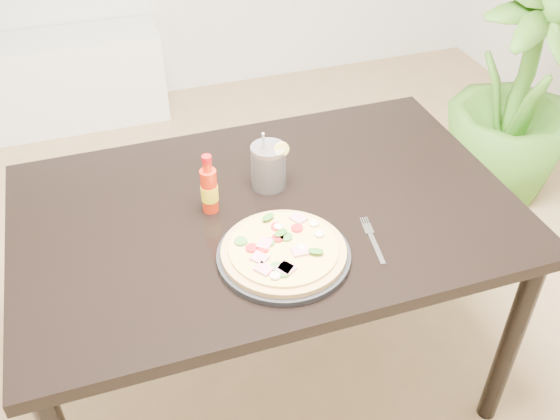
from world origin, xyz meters
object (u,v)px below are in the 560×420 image
object	(u,v)px
cola_cup	(269,167)
media_console	(33,86)
dining_table	(267,229)
pizza	(284,250)
hot_sauce_bottle	(209,189)
plate	(284,255)
houseplant	(520,90)
fork	(372,238)

from	to	relation	value
cola_cup	media_console	xyz separation A→B (m)	(-0.74, 1.93, -0.56)
dining_table	cola_cup	world-z (taller)	cola_cup
dining_table	media_console	size ratio (longest dim) A/B	1.00
pizza	hot_sauce_bottle	bearing A→B (deg)	117.07
cola_cup	dining_table	bearing A→B (deg)	-111.45
hot_sauce_bottle	dining_table	bearing A→B (deg)	-14.17
plate	pizza	distance (m)	0.02
plate	houseplant	world-z (taller)	houseplant
cola_cup	houseplant	world-z (taller)	houseplant
fork	media_console	bearing A→B (deg)	121.25
dining_table	plate	size ratio (longest dim) A/B	4.09
dining_table	plate	world-z (taller)	plate
pizza	houseplant	xyz separation A→B (m)	(1.43, 0.92, -0.25)
dining_table	hot_sauce_bottle	world-z (taller)	hot_sauce_bottle
pizza	media_console	size ratio (longest dim) A/B	0.23
plate	fork	world-z (taller)	plate
pizza	houseplant	distance (m)	1.71
plate	cola_cup	distance (m)	0.32
media_console	houseplant	bearing A→B (deg)	-32.15
pizza	fork	world-z (taller)	pizza
plate	cola_cup	size ratio (longest dim) A/B	1.79
hot_sauce_bottle	pizza	bearing A→B (deg)	-62.93
fork	plate	bearing A→B (deg)	-172.73
dining_table	fork	size ratio (longest dim) A/B	7.43
hot_sauce_bottle	cola_cup	world-z (taller)	cola_cup
dining_table	plate	xyz separation A→B (m)	(-0.02, -0.21, 0.09)
plate	houseplant	xyz separation A→B (m)	(1.42, 0.92, -0.23)
fork	houseplant	xyz separation A→B (m)	(1.18, 0.93, -0.22)
dining_table	cola_cup	distance (m)	0.18
hot_sauce_bottle	fork	xyz separation A→B (m)	(0.37, -0.26, -0.07)
plate	pizza	xyz separation A→B (m)	(-0.00, -0.00, 0.02)
media_console	cola_cup	bearing A→B (deg)	-69.04
dining_table	fork	distance (m)	0.33
pizza	hot_sauce_bottle	size ratio (longest dim) A/B	1.77
houseplant	plate	bearing A→B (deg)	-147.15
plate	dining_table	bearing A→B (deg)	84.19
cola_cup	fork	size ratio (longest dim) A/B	1.02
plate	hot_sauce_bottle	world-z (taller)	hot_sauce_bottle
houseplant	media_console	xyz separation A→B (m)	(-2.10, 1.32, -0.28)
dining_table	hot_sauce_bottle	bearing A→B (deg)	165.83
houseplant	media_console	distance (m)	2.50
pizza	cola_cup	distance (m)	0.32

